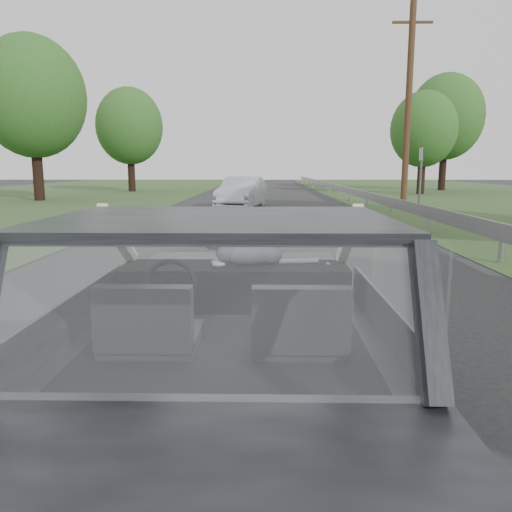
{
  "coord_description": "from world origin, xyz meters",
  "views": [
    {
      "loc": [
        0.22,
        -2.82,
        1.68
      ],
      "look_at": [
        0.15,
        0.58,
        1.07
      ],
      "focal_mm": 35.0,
      "sensor_mm": 36.0,
      "label": 1
    }
  ],
  "objects_px": {
    "cat": "(250,253)",
    "utility_pole": "(408,106)",
    "other_car": "(242,193)",
    "highway_sign": "(421,176)",
    "subject_car": "(228,331)"
  },
  "relations": [
    {
      "from": "other_car",
      "to": "utility_pole",
      "type": "height_order",
      "value": "utility_pole"
    },
    {
      "from": "other_car",
      "to": "utility_pole",
      "type": "bearing_deg",
      "value": 25.94
    },
    {
      "from": "cat",
      "to": "utility_pole",
      "type": "relative_size",
      "value": 0.07
    },
    {
      "from": "subject_car",
      "to": "other_car",
      "type": "xyz_separation_m",
      "value": [
        -0.77,
        18.0,
        -0.07
      ]
    },
    {
      "from": "cat",
      "to": "highway_sign",
      "type": "xyz_separation_m",
      "value": [
        7.2,
        19.78,
        0.22
      ]
    },
    {
      "from": "subject_car",
      "to": "highway_sign",
      "type": "height_order",
      "value": "highway_sign"
    },
    {
      "from": "other_car",
      "to": "cat",
      "type": "bearing_deg",
      "value": -76.9
    },
    {
      "from": "other_car",
      "to": "highway_sign",
      "type": "bearing_deg",
      "value": 26.84
    },
    {
      "from": "cat",
      "to": "utility_pole",
      "type": "bearing_deg",
      "value": 58.46
    },
    {
      "from": "subject_car",
      "to": "cat",
      "type": "xyz_separation_m",
      "value": [
        0.11,
        0.63,
        0.36
      ]
    },
    {
      "from": "subject_car",
      "to": "cat",
      "type": "bearing_deg",
      "value": 79.87
    },
    {
      "from": "subject_car",
      "to": "highway_sign",
      "type": "relative_size",
      "value": 1.53
    },
    {
      "from": "other_car",
      "to": "utility_pole",
      "type": "relative_size",
      "value": 0.46
    },
    {
      "from": "cat",
      "to": "other_car",
      "type": "distance_m",
      "value": 17.39
    },
    {
      "from": "subject_car",
      "to": "other_car",
      "type": "bearing_deg",
      "value": 92.45
    }
  ]
}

